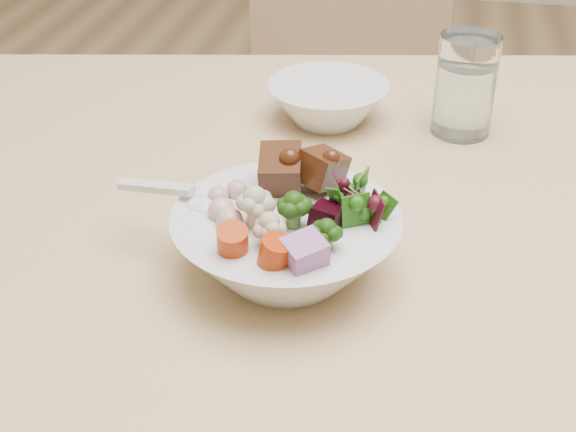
{
  "coord_description": "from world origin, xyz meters",
  "views": [
    {
      "loc": [
        -0.24,
        -0.77,
        1.16
      ],
      "look_at": [
        -0.35,
        -0.19,
        0.78
      ],
      "focal_mm": 50.0,
      "sensor_mm": 36.0,
      "label": 1
    }
  ],
  "objects": [
    {
      "name": "chair_far",
      "position": [
        -0.42,
        0.62,
        0.48
      ],
      "size": [
        0.42,
        0.42,
        0.85
      ],
      "rotation": [
        0.0,
        0.0,
        -0.08
      ],
      "color": "tan",
      "rests_on": "ground"
    },
    {
      "name": "dining_table",
      "position": [
        -0.1,
        -0.02,
        0.65
      ],
      "size": [
        1.67,
        1.13,
        0.72
      ],
      "rotation": [
        0.0,
        0.0,
        0.19
      ],
      "color": "#D2B67C",
      "rests_on": "ground"
    },
    {
      "name": "water_glass",
      "position": [
        -0.2,
        0.14,
        0.78
      ],
      "size": [
        0.07,
        0.07,
        0.12
      ],
      "color": "white",
      "rests_on": "dining_table"
    },
    {
      "name": "food_bowl",
      "position": [
        -0.36,
        -0.18,
        0.75
      ],
      "size": [
        0.21,
        0.21,
        0.11
      ],
      "color": "silver",
      "rests_on": "dining_table"
    },
    {
      "name": "soup_spoon",
      "position": [
        -0.45,
        -0.17,
        0.78
      ],
      "size": [
        0.12,
        0.05,
        0.02
      ],
      "rotation": [
        0.0,
        0.0,
        -0.25
      ],
      "color": "silver",
      "rests_on": "food_bowl"
    },
    {
      "name": "side_bowl",
      "position": [
        -0.37,
        0.14,
        0.74
      ],
      "size": [
        0.15,
        0.15,
        0.05
      ],
      "primitive_type": null,
      "color": "silver",
      "rests_on": "dining_table"
    }
  ]
}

